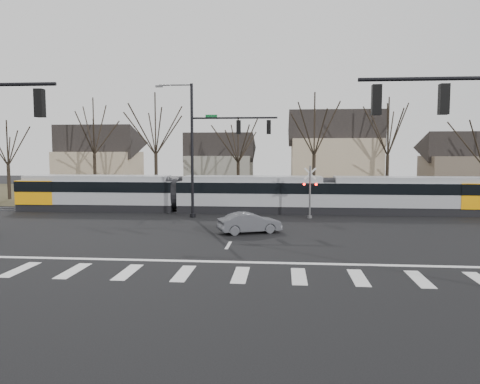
{
  "coord_description": "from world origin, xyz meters",
  "views": [
    {
      "loc": [
        2.89,
        -22.9,
        5.13
      ],
      "look_at": [
        0.0,
        9.0,
        2.3
      ],
      "focal_mm": 35.0,
      "sensor_mm": 36.0,
      "label": 1
    }
  ],
  "objects": [
    {
      "name": "lane_dashes",
      "position": [
        0.0,
        16.0,
        0.01
      ],
      "size": [
        0.18,
        30.0,
        0.01
      ],
      "color": "silver",
      "rests_on": "ground"
    },
    {
      "name": "rail_crossing_signal",
      "position": [
        5.0,
        12.79,
        1.89
      ],
      "size": [
        1.08,
        0.36,
        4.0
      ],
      "color": "#59595B",
      "rests_on": "ground"
    },
    {
      "name": "tree_row",
      "position": [
        2.0,
        26.0,
        5.0
      ],
      "size": [
        59.2,
        7.2,
        10.0
      ],
      "color": "black",
      "rests_on": "ground"
    },
    {
      "name": "house_c",
      "position": [
        9.0,
        33.0,
        5.23
      ],
      "size": [
        10.8,
        8.64,
        10.1
      ],
      "color": "tan",
      "rests_on": "ground"
    },
    {
      "name": "signal_pole_far",
      "position": [
        -2.41,
        12.5,
        5.7
      ],
      "size": [
        9.28,
        0.44,
        10.2
      ],
      "color": "black",
      "rests_on": "ground"
    },
    {
      "name": "ground",
      "position": [
        0.0,
        0.0,
        0.0
      ],
      "size": [
        140.0,
        140.0,
        0.0
      ],
      "primitive_type": "plane",
      "color": "black"
    },
    {
      "name": "house_b",
      "position": [
        -5.0,
        36.0,
        3.97
      ],
      "size": [
        8.64,
        7.56,
        7.65
      ],
      "color": "gray",
      "rests_on": "ground"
    },
    {
      "name": "grass_verge",
      "position": [
        0.0,
        32.0,
        0.01
      ],
      "size": [
        140.0,
        28.0,
        0.01
      ],
      "primitive_type": "cube",
      "color": "#38331E",
      "rests_on": "ground"
    },
    {
      "name": "rail_pair",
      "position": [
        0.0,
        15.8,
        0.03
      ],
      "size": [
        90.0,
        1.52,
        0.06
      ],
      "color": "#59595E",
      "rests_on": "ground"
    },
    {
      "name": "tram",
      "position": [
        0.27,
        16.0,
        1.64
      ],
      "size": [
        39.74,
        2.95,
        3.01
      ],
      "color": "gray",
      "rests_on": "ground"
    },
    {
      "name": "sedan",
      "position": [
        0.88,
        5.92,
        0.65
      ],
      "size": [
        4.2,
        4.91,
        1.29
      ],
      "primitive_type": "imported",
      "rotation": [
        0.0,
        0.0,
        1.98
      ],
      "color": "#4B4C52",
      "rests_on": "ground"
    },
    {
      "name": "house_a",
      "position": [
        -20.0,
        34.0,
        4.46
      ],
      "size": [
        9.72,
        8.64,
        8.6
      ],
      "color": "tan",
      "rests_on": "ground"
    },
    {
      "name": "house_d",
      "position": [
        24.0,
        35.0,
        3.97
      ],
      "size": [
        8.64,
        7.56,
        7.65
      ],
      "color": "brown",
      "rests_on": "ground"
    },
    {
      "name": "stop_line",
      "position": [
        0.0,
        -1.8,
        0.01
      ],
      "size": [
        28.0,
        0.35,
        0.01
      ],
      "primitive_type": "cube",
      "color": "silver",
      "rests_on": "ground"
    },
    {
      "name": "crosswalk",
      "position": [
        0.0,
        -4.0,
        0.01
      ],
      "size": [
        27.0,
        2.6,
        0.01
      ],
      "color": "silver",
      "rests_on": "ground"
    }
  ]
}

